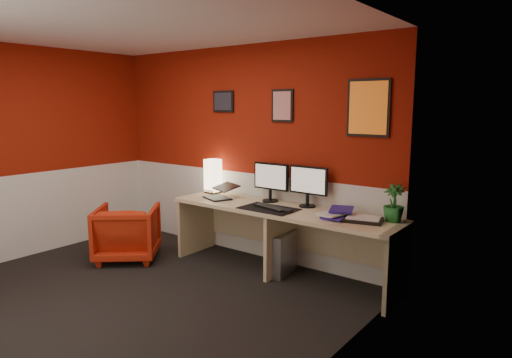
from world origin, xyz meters
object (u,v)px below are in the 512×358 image
at_px(laptop, 217,189).
at_px(monitor_right, 308,180).
at_px(shoji_lamp, 213,177).
at_px(zen_tray, 363,220).
at_px(desk, 281,241).
at_px(monitor_left, 270,176).
at_px(pc_tower, 281,253).
at_px(potted_plant, 394,203).
at_px(armchair, 127,232).

relative_size(laptop, monitor_right, 0.57).
distance_m(shoji_lamp, zen_tray, 2.08).
bearing_deg(laptop, desk, 24.77).
distance_m(desk, monitor_left, 0.75).
xyz_separation_m(monitor_left, pc_tower, (0.27, -0.18, -0.80)).
relative_size(desk, zen_tray, 7.43).
height_order(desk, shoji_lamp, shoji_lamp).
distance_m(monitor_right, zen_tray, 0.82).
distance_m(shoji_lamp, monitor_left, 0.86).
relative_size(monitor_left, potted_plant, 1.64).
bearing_deg(monitor_left, armchair, -148.05).
bearing_deg(shoji_lamp, armchair, -123.57).
relative_size(monitor_left, pc_tower, 1.29).
bearing_deg(monitor_right, potted_plant, -2.99).
bearing_deg(desk, pc_tower, 128.97).
xyz_separation_m(zen_tray, potted_plant, (0.22, 0.17, 0.16)).
bearing_deg(shoji_lamp, potted_plant, -0.16).
xyz_separation_m(desk, monitor_right, (0.18, 0.23, 0.66)).
distance_m(monitor_left, armchair, 1.83).
relative_size(laptop, potted_plant, 0.93).
xyz_separation_m(desk, laptop, (-0.87, -0.05, 0.47)).
bearing_deg(desk, zen_tray, 0.35).
distance_m(zen_tray, pc_tower, 1.08).
relative_size(pc_tower, armchair, 0.64).
distance_m(laptop, armchair, 1.19).
height_order(desk, monitor_right, monitor_right).
height_order(shoji_lamp, monitor_right, monitor_right).
relative_size(zen_tray, pc_tower, 0.78).
xyz_separation_m(laptop, armchair, (-0.86, -0.64, -0.52)).
height_order(shoji_lamp, pc_tower, shoji_lamp).
bearing_deg(zen_tray, desk, -179.65).
distance_m(shoji_lamp, monitor_right, 1.33).
xyz_separation_m(potted_plant, armchair, (-2.87, -0.87, -0.59)).
bearing_deg(armchair, potted_plant, 156.30).
distance_m(zen_tray, armchair, 2.77).
distance_m(potted_plant, pc_tower, 1.35).
bearing_deg(monitor_left, laptop, -156.38).
relative_size(zen_tray, armchair, 0.50).
bearing_deg(desk, potted_plant, 8.74).
relative_size(potted_plant, pc_tower, 0.78).
height_order(laptop, pc_tower, laptop).
xyz_separation_m(monitor_right, armchair, (-1.91, -0.92, -0.70)).
bearing_deg(potted_plant, monitor_left, 178.86).
bearing_deg(monitor_right, desk, -128.98).
height_order(laptop, monitor_left, monitor_left).
height_order(desk, laptop, laptop).
bearing_deg(monitor_left, monitor_right, 2.61).
relative_size(monitor_right, armchair, 0.82).
height_order(monitor_left, pc_tower, monitor_left).
height_order(pc_tower, armchair, armchair).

